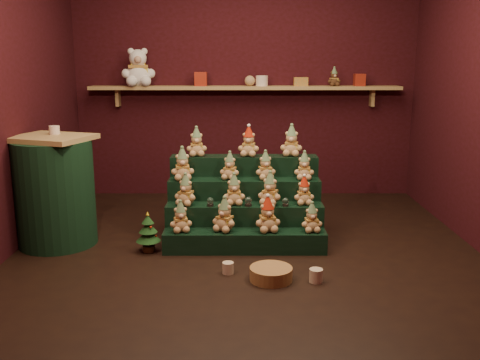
{
  "coord_description": "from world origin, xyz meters",
  "views": [
    {
      "loc": [
        -0.06,
        -4.42,
        1.62
      ],
      "look_at": [
        -0.06,
        0.25,
        0.57
      ],
      "focal_mm": 40.0,
      "sensor_mm": 36.0,
      "label": 1
    }
  ],
  "objects_px": {
    "snow_globe_a": "(210,202)",
    "mini_christmas_tree": "(148,232)",
    "riser_tier_front": "(245,241)",
    "mug_left": "(228,268)",
    "brown_bear": "(334,77)",
    "side_table": "(55,191)",
    "snow_globe_b": "(248,201)",
    "wicker_basket": "(271,274)",
    "white_bear": "(138,62)",
    "snow_globe_c": "(286,202)",
    "mug_right": "(316,276)"
  },
  "relations": [
    {
      "from": "snow_globe_c",
      "to": "mug_right",
      "type": "relative_size",
      "value": 0.75
    },
    {
      "from": "side_table",
      "to": "snow_globe_c",
      "type": "bearing_deg",
      "value": 18.37
    },
    {
      "from": "snow_globe_a",
      "to": "side_table",
      "type": "height_order",
      "value": "side_table"
    },
    {
      "from": "mini_christmas_tree",
      "to": "riser_tier_front",
      "type": "bearing_deg",
      "value": 0.23
    },
    {
      "from": "wicker_basket",
      "to": "white_bear",
      "type": "height_order",
      "value": "white_bear"
    },
    {
      "from": "snow_globe_b",
      "to": "white_bear",
      "type": "xyz_separation_m",
      "value": [
        -1.24,
        1.73,
        1.19
      ]
    },
    {
      "from": "wicker_basket",
      "to": "snow_globe_c",
      "type": "bearing_deg",
      "value": 77.84
    },
    {
      "from": "side_table",
      "to": "mini_christmas_tree",
      "type": "relative_size",
      "value": 2.72
    },
    {
      "from": "snow_globe_a",
      "to": "brown_bear",
      "type": "bearing_deg",
      "value": 52.03
    },
    {
      "from": "riser_tier_front",
      "to": "mini_christmas_tree",
      "type": "relative_size",
      "value": 3.89
    },
    {
      "from": "snow_globe_a",
      "to": "wicker_basket",
      "type": "height_order",
      "value": "snow_globe_a"
    },
    {
      "from": "mini_christmas_tree",
      "to": "mug_left",
      "type": "height_order",
      "value": "mini_christmas_tree"
    },
    {
      "from": "snow_globe_a",
      "to": "mug_left",
      "type": "distance_m",
      "value": 0.76
    },
    {
      "from": "snow_globe_a",
      "to": "mug_right",
      "type": "height_order",
      "value": "snow_globe_a"
    },
    {
      "from": "snow_globe_a",
      "to": "mini_christmas_tree",
      "type": "distance_m",
      "value": 0.6
    },
    {
      "from": "snow_globe_a",
      "to": "side_table",
      "type": "bearing_deg",
      "value": 178.22
    },
    {
      "from": "brown_bear",
      "to": "snow_globe_b",
      "type": "bearing_deg",
      "value": -129.28
    },
    {
      "from": "mug_left",
      "to": "brown_bear",
      "type": "bearing_deg",
      "value": 63.59
    },
    {
      "from": "side_table",
      "to": "white_bear",
      "type": "height_order",
      "value": "white_bear"
    },
    {
      "from": "side_table",
      "to": "white_bear",
      "type": "relative_size",
      "value": 1.82
    },
    {
      "from": "mini_christmas_tree",
      "to": "brown_bear",
      "type": "bearing_deg",
      "value": 45.22
    },
    {
      "from": "side_table",
      "to": "wicker_basket",
      "type": "bearing_deg",
      "value": -4.21
    },
    {
      "from": "white_bear",
      "to": "brown_bear",
      "type": "xyz_separation_m",
      "value": [
        2.25,
        0.0,
        -0.16
      ]
    },
    {
      "from": "snow_globe_b",
      "to": "wicker_basket",
      "type": "relative_size",
      "value": 0.26
    },
    {
      "from": "snow_globe_a",
      "to": "mini_christmas_tree",
      "type": "bearing_deg",
      "value": -162.8
    },
    {
      "from": "riser_tier_front",
      "to": "snow_globe_a",
      "type": "relative_size",
      "value": 17.68
    },
    {
      "from": "snow_globe_b",
      "to": "white_bear",
      "type": "height_order",
      "value": "white_bear"
    },
    {
      "from": "side_table",
      "to": "brown_bear",
      "type": "distance_m",
      "value": 3.33
    },
    {
      "from": "snow_globe_a",
      "to": "snow_globe_b",
      "type": "relative_size",
      "value": 0.94
    },
    {
      "from": "snow_globe_c",
      "to": "white_bear",
      "type": "distance_m",
      "value": 2.62
    },
    {
      "from": "snow_globe_a",
      "to": "snow_globe_c",
      "type": "relative_size",
      "value": 1.04
    },
    {
      "from": "snow_globe_c",
      "to": "mug_left",
      "type": "relative_size",
      "value": 0.85
    },
    {
      "from": "mug_right",
      "to": "wicker_basket",
      "type": "distance_m",
      "value": 0.34
    },
    {
      "from": "white_bear",
      "to": "brown_bear",
      "type": "height_order",
      "value": "white_bear"
    },
    {
      "from": "riser_tier_front",
      "to": "side_table",
      "type": "height_order",
      "value": "side_table"
    },
    {
      "from": "side_table",
      "to": "mini_christmas_tree",
      "type": "height_order",
      "value": "side_table"
    },
    {
      "from": "side_table",
      "to": "snow_globe_a",
      "type": "bearing_deg",
      "value": 17.79
    },
    {
      "from": "snow_globe_c",
      "to": "brown_bear",
      "type": "height_order",
      "value": "brown_bear"
    },
    {
      "from": "riser_tier_front",
      "to": "mini_christmas_tree",
      "type": "bearing_deg",
      "value": -179.77
    },
    {
      "from": "white_bear",
      "to": "mug_right",
      "type": "bearing_deg",
      "value": -65.44
    },
    {
      "from": "snow_globe_a",
      "to": "brown_bear",
      "type": "xyz_separation_m",
      "value": [
        1.35,
        1.73,
        1.03
      ]
    },
    {
      "from": "mug_right",
      "to": "brown_bear",
      "type": "height_order",
      "value": "brown_bear"
    },
    {
      "from": "riser_tier_front",
      "to": "mug_right",
      "type": "distance_m",
      "value": 0.84
    },
    {
      "from": "riser_tier_front",
      "to": "side_table",
      "type": "relative_size",
      "value": 1.43
    },
    {
      "from": "mini_christmas_tree",
      "to": "white_bear",
      "type": "height_order",
      "value": "white_bear"
    },
    {
      "from": "riser_tier_front",
      "to": "mini_christmas_tree",
      "type": "height_order",
      "value": "mini_christmas_tree"
    },
    {
      "from": "mini_christmas_tree",
      "to": "mug_left",
      "type": "distance_m",
      "value": 0.86
    },
    {
      "from": "mug_right",
      "to": "wicker_basket",
      "type": "xyz_separation_m",
      "value": [
        -0.33,
        0.03,
        -0.0
      ]
    },
    {
      "from": "snow_globe_c",
      "to": "wicker_basket",
      "type": "height_order",
      "value": "snow_globe_c"
    },
    {
      "from": "snow_globe_b",
      "to": "mini_christmas_tree",
      "type": "bearing_deg",
      "value": -169.27
    }
  ]
}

